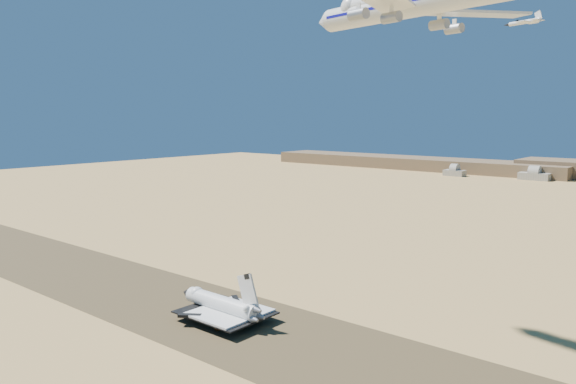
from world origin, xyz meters
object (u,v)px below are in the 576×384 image
Objects in this scene: shuttle at (221,305)px; crew_b at (219,328)px; crew_c at (217,328)px; crew_a at (215,327)px; carrier_747 at (415,4)px; chase_jet_d at (524,22)px.

shuttle reaches higher than crew_b.
crew_a is at bearing 41.94° from crew_c.
carrier_747 reaches higher than shuttle.
shuttle is 10.49m from crew_b.
chase_jet_d is at bearing -72.56° from crew_c.
shuttle is 131.95m from chase_jet_d.
shuttle is at bearing 25.96° from crew_b.
chase_jet_d is at bearing -58.28° from crew_b.
chase_jet_d is (64.19, 71.85, 94.66)m from crew_b.
carrier_747 reaches higher than crew_b.
crew_b is at bearing -47.13° from shuttle.
crew_a is at bearing -54.44° from shuttle.
carrier_747 is 49.66× the size of crew_c.
crew_b is 0.95× the size of crew_c.
crew_c is (-49.61, -28.97, -95.59)m from carrier_747.
crew_c is at bearing -112.33° from chase_jet_d.
carrier_747 reaches higher than chase_jet_d.
carrier_747 is 52.54× the size of crew_b.
shuttle is 9.90m from crew_a.
crew_c is (6.17, -7.74, -3.94)m from shuttle.
shuttle reaches higher than crew_a.
shuttle is 19.16× the size of crew_a.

